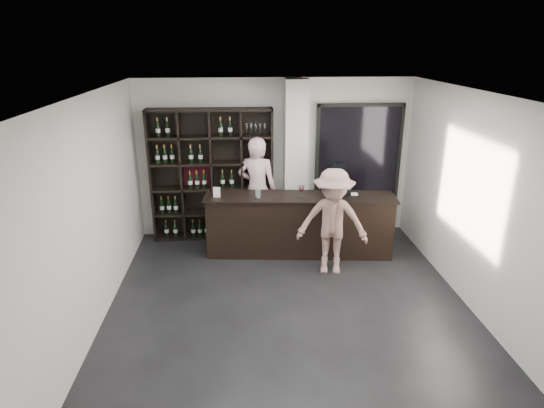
{
  "coord_description": "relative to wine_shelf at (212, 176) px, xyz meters",
  "views": [
    {
      "loc": [
        -0.62,
        -5.4,
        3.5
      ],
      "look_at": [
        -0.16,
        1.1,
        1.15
      ],
      "focal_mm": 30.0,
      "sensor_mm": 36.0,
      "label": 1
    }
  ],
  "objects": [
    {
      "name": "card_stand",
      "position": [
        0.11,
        -0.77,
        -0.07
      ],
      "size": [
        0.12,
        0.07,
        0.16
      ],
      "primitive_type": "cube",
      "rotation": [
        0.0,
        0.0,
        -0.15
      ],
      "color": "white",
      "rests_on": "tasting_counter"
    },
    {
      "name": "glass_panel",
      "position": [
        2.7,
        0.12,
        0.2
      ],
      "size": [
        1.6,
        0.08,
        2.1
      ],
      "color": "black",
      "rests_on": "floor"
    },
    {
      "name": "spit_cup",
      "position": [
        0.79,
        -0.84,
        -0.09
      ],
      "size": [
        0.1,
        0.1,
        0.13
      ],
      "primitive_type": "cylinder",
      "rotation": [
        0.0,
        0.0,
        0.12
      ],
      "color": "#B0BBCF",
      "rests_on": "tasting_counter"
    },
    {
      "name": "napkin_stack",
      "position": [
        2.42,
        -0.81,
        -0.14
      ],
      "size": [
        0.12,
        0.12,
        0.02
      ],
      "primitive_type": "cube",
      "rotation": [
        0.0,
        0.0,
        -0.12
      ],
      "color": "white",
      "rests_on": "tasting_counter"
    },
    {
      "name": "structural_column",
      "position": [
        1.5,
        -0.1,
        0.25
      ],
      "size": [
        0.4,
        0.4,
        2.9
      ],
      "primitive_type": "cube",
      "color": "silver",
      "rests_on": "floor"
    },
    {
      "name": "tasting_counter",
      "position": [
        1.5,
        -0.82,
        -0.67
      ],
      "size": [
        3.2,
        0.66,
        1.05
      ],
      "rotation": [
        0.0,
        0.0,
        -0.09
      ],
      "color": "black",
      "rests_on": "floor"
    },
    {
      "name": "customer",
      "position": [
        1.92,
        -1.52,
        -0.35
      ],
      "size": [
        1.21,
        0.85,
        1.7
      ],
      "primitive_type": "imported",
      "rotation": [
        0.0,
        0.0,
        -0.21
      ],
      "color": "#936E61",
      "rests_on": "floor"
    },
    {
      "name": "wine_glass",
      "position": [
        1.52,
        -0.86,
        -0.04
      ],
      "size": [
        0.11,
        0.11,
        0.22
      ],
      "primitive_type": null,
      "rotation": [
        0.0,
        0.0,
        -0.22
      ],
      "color": "white",
      "rests_on": "tasting_counter"
    },
    {
      "name": "floor",
      "position": [
        1.15,
        -2.57,
        -1.2
      ],
      "size": [
        5.0,
        5.5,
        0.01
      ],
      "primitive_type": "cube",
      "color": "black",
      "rests_on": "ground"
    },
    {
      "name": "taster_black",
      "position": [
        2.1,
        -0.72,
        -0.39
      ],
      "size": [
        0.85,
        0.69,
        1.62
      ],
      "primitive_type": "imported",
      "rotation": [
        0.0,
        0.0,
        3.03
      ],
      "color": "black",
      "rests_on": "floor"
    },
    {
      "name": "taster_pink",
      "position": [
        0.81,
        -0.17,
        -0.23
      ],
      "size": [
        0.81,
        0.64,
        1.94
      ],
      "primitive_type": "imported",
      "rotation": [
        0.0,
        0.0,
        2.86
      ],
      "color": "#F6C5CD",
      "rests_on": "floor"
    },
    {
      "name": "wine_shelf",
      "position": [
        0.0,
        0.0,
        0.0
      ],
      "size": [
        2.2,
        0.35,
        2.4
      ],
      "primitive_type": null,
      "color": "black",
      "rests_on": "floor"
    }
  ]
}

